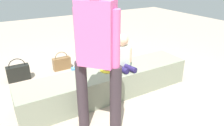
{
  "coord_description": "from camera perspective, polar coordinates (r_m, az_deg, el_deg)",
  "views": [
    {
      "loc": [
        -1.25,
        -2.25,
        1.59
      ],
      "look_at": [
        -0.1,
        -0.29,
        0.61
      ],
      "focal_mm": 33.87,
      "sensor_mm": 36.0,
      "label": 1
    }
  ],
  "objects": [
    {
      "name": "ground_plane",
      "position": [
        3.02,
        -1.05,
        -8.48
      ],
      "size": [
        12.0,
        12.0,
        0.0
      ],
      "primitive_type": "plane",
      "color": "tan"
    },
    {
      "name": "concrete_ledge",
      "position": [
        2.93,
        -1.08,
        -5.45
      ],
      "size": [
        2.4,
        0.51,
        0.36
      ],
      "primitive_type": "cube",
      "color": "gray",
      "rests_on": "ground_plane"
    },
    {
      "name": "child_seated",
      "position": [
        2.86,
        2.9,
        2.5
      ],
      "size": [
        0.28,
        0.34,
        0.48
      ],
      "color": "#231A4C",
      "rests_on": "concrete_ledge"
    },
    {
      "name": "adult_standing",
      "position": [
        1.95,
        -4.08,
        5.06
      ],
      "size": [
        0.37,
        0.39,
        1.63
      ],
      "color": "#34292F",
      "rests_on": "ground_plane"
    },
    {
      "name": "cake_plate",
      "position": [
        2.87,
        -1.09,
        -1.55
      ],
      "size": [
        0.22,
        0.22,
        0.07
      ],
      "color": "yellow",
      "rests_on": "concrete_ledge"
    },
    {
      "name": "gift_bag",
      "position": [
        3.33,
        -8.8,
        -2.98
      ],
      "size": [
        0.22,
        0.09,
        0.3
      ],
      "color": "#4C99E0",
      "rests_on": "ground_plane"
    },
    {
      "name": "railing_post",
      "position": [
        3.53,
        -3.03,
        2.89
      ],
      "size": [
        0.36,
        0.36,
        0.99
      ],
      "color": "black",
      "rests_on": "ground_plane"
    },
    {
      "name": "water_bottle_near_gift",
      "position": [
        3.44,
        0.12,
        -2.74
      ],
      "size": [
        0.07,
        0.07,
        0.18
      ],
      "color": "silver",
      "rests_on": "ground_plane"
    },
    {
      "name": "party_cup_red",
      "position": [
        3.94,
        8.9,
        -0.06
      ],
      "size": [
        0.09,
        0.09,
        0.1
      ],
      "primitive_type": "cylinder",
      "color": "red",
      "rests_on": "ground_plane"
    },
    {
      "name": "cake_box_white",
      "position": [
        4.39,
        2.51,
        2.84
      ],
      "size": [
        0.33,
        0.27,
        0.11
      ],
      "primitive_type": "cube",
      "rotation": [
        0.0,
        0.0,
        0.0
      ],
      "color": "white",
      "rests_on": "ground_plane"
    },
    {
      "name": "handbag_black_leather",
      "position": [
        3.66,
        -23.97,
        -2.38
      ],
      "size": [
        0.34,
        0.14,
        0.37
      ],
      "color": "black",
      "rests_on": "ground_plane"
    },
    {
      "name": "handbag_brown_canvas",
      "position": [
        3.83,
        -13.41,
        -0.04
      ],
      "size": [
        0.3,
        0.11,
        0.33
      ],
      "color": "brown",
      "rests_on": "ground_plane"
    }
  ]
}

